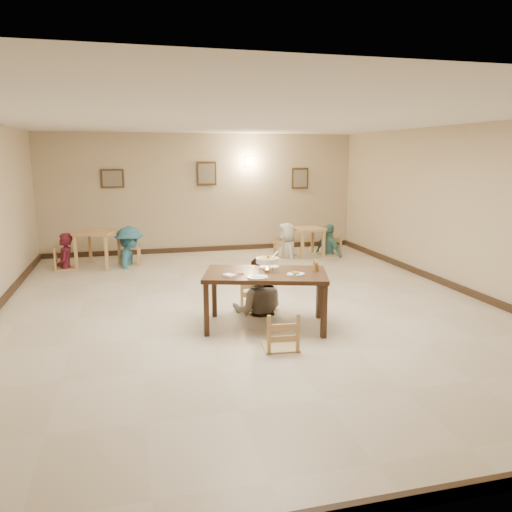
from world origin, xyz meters
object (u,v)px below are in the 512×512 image
object	(u,v)px
bg_chair_lr	(130,245)
bg_diner_c	(286,223)
bg_table_left	(97,237)
bg_diner_b	(129,226)
bg_diner_d	(329,224)
bg_table_right	(308,233)
curry_warmer	(267,260)
bg_chair_ll	(64,248)
bg_chair_rl	(286,236)
drink_glass	(316,266)
chair_near	(280,313)
bg_diner_a	(63,233)
main_table	(266,278)
bg_chair_rr	(329,235)
main_diner	(258,258)
chair_far	(256,280)

from	to	relation	value
bg_chair_lr	bg_diner_c	xyz separation A→B (m)	(3.74, 0.10, 0.37)
bg_table_left	bg_diner_b	world-z (taller)	bg_diner_b
bg_chair_lr	bg_diner_d	bearing A→B (deg)	96.75
bg_table_right	bg_diner_d	xyz separation A→B (m)	(0.55, -0.05, 0.21)
curry_warmer	bg_diner_c	size ratio (longest dim) A/B	0.22
bg_chair_ll	bg_table_left	bearing A→B (deg)	-88.29
bg_diner_b	bg_chair_rl	bearing A→B (deg)	-83.11
drink_glass	bg_table_right	world-z (taller)	drink_glass
chair_near	bg_diner_a	xyz separation A→B (m)	(-3.24, 5.56, 0.32)
main_table	bg_table_left	distance (m)	5.44
bg_chair_rr	bg_diner_d	xyz separation A→B (m)	(0.00, -0.00, 0.27)
chair_near	main_diner	xyz separation A→B (m)	(0.11, 1.54, 0.41)
chair_far	bg_diner_a	bearing A→B (deg)	130.28
bg_diner_a	main_table	bearing A→B (deg)	34.69
drink_glass	bg_chair_ll	distance (m)	6.28
bg_chair_rr	bg_chair_ll	bearing A→B (deg)	-103.01
chair_far	chair_near	xyz separation A→B (m)	(-0.10, -1.64, -0.02)
main_table	curry_warmer	bearing A→B (deg)	57.54
bg_table_right	bg_diner_a	world-z (taller)	bg_diner_a
main_diner	bg_table_left	distance (m)	4.87
curry_warmer	bg_diner_d	world-z (taller)	bg_diner_d
bg_diner_d	main_diner	bearing A→B (deg)	126.43
bg_table_left	bg_chair_rl	xyz separation A→B (m)	(4.43, 0.07, -0.18)
main_diner	curry_warmer	distance (m)	0.69
chair_near	drink_glass	bearing A→B (deg)	-130.76
bg_diner_b	bg_diner_c	distance (m)	3.74
bg_diner_c	bg_chair_rr	bearing A→B (deg)	78.51
bg_table_right	bg_diner_d	size ratio (longest dim) A/B	0.50
chair_near	bg_chair_rr	distance (m)	6.36
bg_chair_ll	bg_diner_a	world-z (taller)	bg_diner_a
main_diner	bg_table_right	distance (m)	4.75
curry_warmer	drink_glass	xyz separation A→B (m)	(0.69, -0.12, -0.09)
chair_far	bg_chair_lr	world-z (taller)	chair_far
main_diner	bg_diner_a	size ratio (longest dim) A/B	1.11
bg_diner_d	bg_diner_a	bearing A→B (deg)	72.20
bg_table_left	bg_diner_a	bearing A→B (deg)	-175.05
chair_far	bg_diner_c	world-z (taller)	bg_diner_c
chair_far	drink_glass	world-z (taller)	chair_far
bg_table_left	bg_chair_rl	size ratio (longest dim) A/B	1.06
main_table	bg_table_right	world-z (taller)	main_table
main_diner	drink_glass	size ratio (longest dim) A/B	10.54
main_diner	bg_diner_b	size ratio (longest dim) A/B	0.99
bg_chair_rl	main_table	bearing A→B (deg)	143.75
bg_table_left	bg_chair_ll	size ratio (longest dim) A/B	1.14
chair_near	curry_warmer	xyz separation A→B (m)	(0.06, 0.85, 0.51)
chair_far	bg_table_left	bearing A→B (deg)	123.46
chair_far	bg_chair_rl	distance (m)	4.42
main_table	main_diner	distance (m)	0.73
bg_table_left	curry_warmer	bearing A→B (deg)	-61.36
curry_warmer	bg_chair_lr	distance (m)	5.14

